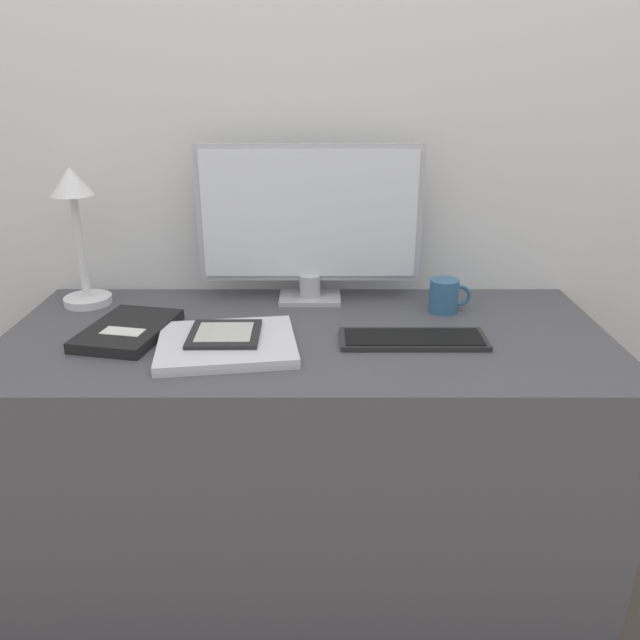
# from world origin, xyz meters

# --- Properties ---
(wall_back) EXTENTS (3.60, 0.05, 2.40)m
(wall_back) POSITION_xyz_m (0.00, 0.58, 1.20)
(wall_back) COLOR silver
(wall_back) RESTS_ON ground_plane
(desk) EXTENTS (1.40, 0.62, 0.74)m
(desk) POSITION_xyz_m (0.00, 0.24, 0.37)
(desk) COLOR #4C4C51
(desk) RESTS_ON ground_plane
(monitor) EXTENTS (0.57, 0.11, 0.40)m
(monitor) POSITION_xyz_m (0.01, 0.46, 0.95)
(monitor) COLOR #B7B7BC
(monitor) RESTS_ON desk
(keyboard) EXTENTS (0.33, 0.12, 0.01)m
(keyboard) POSITION_xyz_m (0.24, 0.18, 0.74)
(keyboard) COLOR #282828
(keyboard) RESTS_ON desk
(laptop) EXTENTS (0.33, 0.29, 0.02)m
(laptop) POSITION_xyz_m (-0.17, 0.15, 0.75)
(laptop) COLOR silver
(laptop) RESTS_ON desk
(ereader) EXTENTS (0.16, 0.15, 0.01)m
(ereader) POSITION_xyz_m (-0.18, 0.17, 0.76)
(ereader) COLOR black
(ereader) RESTS_ON laptop
(desk_lamp) EXTENTS (0.12, 0.12, 0.35)m
(desk_lamp) POSITION_xyz_m (-0.57, 0.43, 0.96)
(desk_lamp) COLOR white
(desk_lamp) RESTS_ON desk
(notebook) EXTENTS (0.21, 0.28, 0.03)m
(notebook) POSITION_xyz_m (-0.41, 0.22, 0.75)
(notebook) COLOR black
(notebook) RESTS_ON desk
(coffee_mug) EXTENTS (0.11, 0.07, 0.08)m
(coffee_mug) POSITION_xyz_m (0.35, 0.38, 0.78)
(coffee_mug) COLOR #336089
(coffee_mug) RESTS_ON desk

